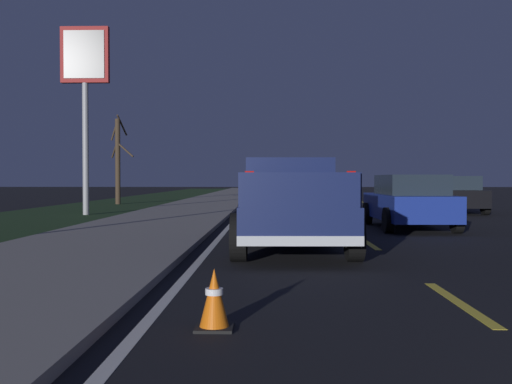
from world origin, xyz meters
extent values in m
plane|color=black|center=(27.00, 0.00, 0.00)|extent=(144.00, 144.00, 0.00)
cube|color=gray|center=(27.00, 7.45, 0.06)|extent=(108.00, 4.00, 0.12)
cube|color=#1E3819|center=(27.00, 12.45, 0.00)|extent=(108.00, 6.00, 0.01)
cube|color=yellow|center=(15.94, -1.75, 0.00)|extent=(2.40, 0.14, 0.01)
cube|color=yellow|center=(22.60, -1.75, 0.00)|extent=(2.40, 0.14, 0.01)
cube|color=yellow|center=(27.76, -1.75, 0.00)|extent=(2.40, 0.14, 0.01)
cube|color=yellow|center=(33.28, -1.75, 0.00)|extent=(2.40, 0.14, 0.01)
cube|color=yellow|center=(38.94, -1.75, 0.00)|extent=(2.40, 0.14, 0.01)
cube|color=yellow|center=(43.98, -1.75, 0.00)|extent=(2.40, 0.14, 0.01)
cube|color=yellow|center=(49.56, -1.75, 0.00)|extent=(2.40, 0.14, 0.01)
cube|color=yellow|center=(55.94, -1.75, 0.00)|extent=(2.40, 0.14, 0.01)
cube|color=yellow|center=(61.38, -1.75, 0.00)|extent=(2.40, 0.14, 0.01)
cube|color=yellow|center=(66.53, -1.75, 0.00)|extent=(2.40, 0.14, 0.01)
cube|color=yellow|center=(73.50, -1.75, 0.00)|extent=(2.40, 0.14, 0.01)
cube|color=yellow|center=(78.92, -1.75, 0.00)|extent=(2.40, 0.14, 0.01)
cube|color=yellow|center=(4.27, 1.75, 0.00)|extent=(2.40, 0.14, 0.01)
cube|color=yellow|center=(10.33, 1.75, 0.00)|extent=(2.40, 0.14, 0.01)
cube|color=yellow|center=(17.05, 1.75, 0.00)|extent=(2.40, 0.14, 0.01)
cube|color=yellow|center=(22.29, 1.75, 0.00)|extent=(2.40, 0.14, 0.01)
cube|color=yellow|center=(28.63, 1.75, 0.00)|extent=(2.40, 0.14, 0.01)
cube|color=yellow|center=(35.15, 1.75, 0.00)|extent=(2.40, 0.14, 0.01)
cube|color=yellow|center=(40.96, 1.75, 0.00)|extent=(2.40, 0.14, 0.01)
cube|color=yellow|center=(47.65, 1.75, 0.00)|extent=(2.40, 0.14, 0.01)
cube|color=yellow|center=(52.86, 1.75, 0.00)|extent=(2.40, 0.14, 0.01)
cube|color=yellow|center=(58.65, 1.75, 0.00)|extent=(2.40, 0.14, 0.01)
cube|color=yellow|center=(64.29, 1.75, 0.00)|extent=(2.40, 0.14, 0.01)
cube|color=yellow|center=(69.40, 1.75, 0.00)|extent=(2.40, 0.14, 0.01)
cube|color=yellow|center=(76.09, 1.75, 0.00)|extent=(2.40, 0.14, 0.01)
cube|color=silver|center=(27.00, 5.15, 0.00)|extent=(108.00, 0.14, 0.01)
cube|color=#141E4C|center=(9.34, 3.50, 0.67)|extent=(5.44, 2.10, 0.60)
cube|color=#141E4C|center=(10.53, 3.52, 1.42)|extent=(2.20, 1.88, 0.90)
cube|color=#1E2833|center=(9.48, 3.50, 1.47)|extent=(0.07, 1.44, 0.50)
cube|color=#141E4C|center=(8.24, 4.42, 1.25)|extent=(3.02, 0.14, 0.56)
cube|color=#141E4C|center=(8.28, 2.54, 1.25)|extent=(3.02, 0.14, 0.56)
cube|color=#141E4C|center=(6.68, 3.45, 1.25)|extent=(0.12, 1.88, 0.56)
cube|color=silver|center=(6.68, 3.45, 0.45)|extent=(0.16, 2.00, 0.16)
cube|color=red|center=(6.67, 4.25, 1.45)|extent=(0.06, 0.14, 0.20)
cube|color=red|center=(6.70, 2.65, 1.45)|extent=(0.06, 0.14, 0.20)
cylinder|color=black|center=(11.10, 4.53, 0.42)|extent=(0.84, 0.28, 0.84)
cylinder|color=black|center=(11.14, 2.53, 0.42)|extent=(0.84, 0.28, 0.84)
cylinder|color=black|center=(7.54, 4.47, 0.42)|extent=(0.84, 0.28, 0.84)
cylinder|color=black|center=(7.58, 2.47, 0.42)|extent=(0.84, 0.28, 0.84)
cube|color=navy|center=(14.27, -0.06, 0.63)|extent=(4.42, 1.86, 0.70)
cube|color=#1E2833|center=(14.02, -0.06, 1.26)|extent=(2.49, 1.62, 0.56)
cylinder|color=black|center=(15.76, 0.86, 0.34)|extent=(0.68, 0.22, 0.68)
cylinder|color=black|center=(15.78, -0.94, 0.34)|extent=(0.68, 0.22, 0.68)
cylinder|color=black|center=(12.77, 0.82, 0.34)|extent=(0.68, 0.22, 0.68)
cylinder|color=black|center=(12.79, -0.98, 0.34)|extent=(0.68, 0.22, 0.68)
cube|color=red|center=(12.12, -0.09, 0.68)|extent=(0.10, 1.51, 0.10)
cube|color=black|center=(22.07, -3.73, 0.63)|extent=(4.45, 1.92, 0.70)
cube|color=#1E2833|center=(21.82, -3.73, 1.26)|extent=(2.51, 1.65, 0.56)
cylinder|color=black|center=(23.59, -2.87, 0.34)|extent=(0.68, 0.22, 0.68)
cylinder|color=black|center=(23.54, -4.67, 0.34)|extent=(0.68, 0.22, 0.68)
cylinder|color=black|center=(20.60, -2.79, 0.34)|extent=(0.68, 0.22, 0.68)
cylinder|color=black|center=(20.55, -4.59, 0.34)|extent=(0.68, 0.22, 0.68)
cube|color=red|center=(19.92, -3.67, 0.68)|extent=(0.12, 1.51, 0.10)
cylinder|color=#99999E|center=(20.21, 11.22, 3.70)|extent=(0.24, 0.24, 7.41)
cube|color=maroon|center=(20.21, 11.22, 6.31)|extent=(0.24, 1.90, 2.20)
cube|color=black|center=(20.08, 11.22, 6.31)|extent=(0.04, 1.60, 1.87)
cylinder|color=#423323|center=(29.81, 12.50, 2.40)|extent=(0.28, 0.28, 4.80)
cylinder|color=#423323|center=(30.06, 12.73, 4.19)|extent=(0.58, 0.57, 1.18)
cylinder|color=#423323|center=(30.32, 12.38, 4.48)|extent=(1.09, 0.36, 1.13)
cylinder|color=#423323|center=(29.67, 12.04, 3.06)|extent=(0.33, 1.00, 0.89)
cylinder|color=#423323|center=(30.38, 12.79, 3.19)|extent=(1.16, 0.74, 1.14)
cube|color=black|center=(3.03, 4.45, 0.01)|extent=(0.36, 0.36, 0.03)
cone|color=orange|center=(3.03, 4.45, 0.31)|extent=(0.28, 0.28, 0.55)
cylinder|color=white|center=(3.03, 4.45, 0.36)|extent=(0.17, 0.17, 0.06)
camera|label=1|loc=(-2.39, 3.92, 1.43)|focal=40.43mm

